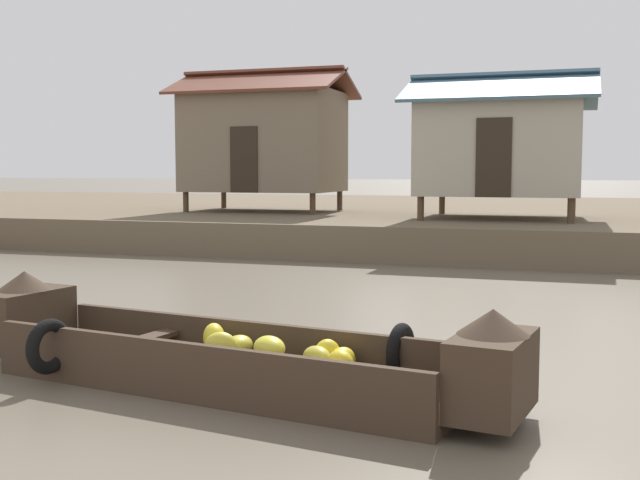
{
  "coord_description": "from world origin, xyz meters",
  "views": [
    {
      "loc": [
        3.98,
        -1.96,
        1.99
      ],
      "look_at": [
        1.06,
        6.82,
        1.17
      ],
      "focal_mm": 43.94,
      "sensor_mm": 36.0,
      "label": 1
    }
  ],
  "objects": [
    {
      "name": "stilt_house_mid_left",
      "position": [
        2.09,
        17.92,
        2.61
      ],
      "size": [
        4.51,
        3.92,
        3.58
      ],
      "color": "#4C3826",
      "rests_on": "riverbank_strip"
    },
    {
      "name": "banana_boat",
      "position": [
        0.95,
        4.43,
        0.31
      ],
      "size": [
        5.58,
        1.77,
        0.94
      ],
      "color": "#3D2D21",
      "rests_on": "ground"
    },
    {
      "name": "ground_plane",
      "position": [
        0.0,
        10.0,
        0.0
      ],
      "size": [
        300.0,
        300.0,
        0.0
      ],
      "primitive_type": "plane",
      "color": "#665B4C"
    },
    {
      "name": "riverbank_strip",
      "position": [
        0.0,
        24.02,
        0.4
      ],
      "size": [
        160.0,
        20.0,
        0.8
      ],
      "primitive_type": "cube",
      "color": "brown",
      "rests_on": "ground"
    },
    {
      "name": "stilt_house_left",
      "position": [
        -4.76,
        19.17,
        2.88
      ],
      "size": [
        4.91,
        3.39,
        4.08
      ],
      "color": "#4C3826",
      "rests_on": "riverbank_strip"
    }
  ]
}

